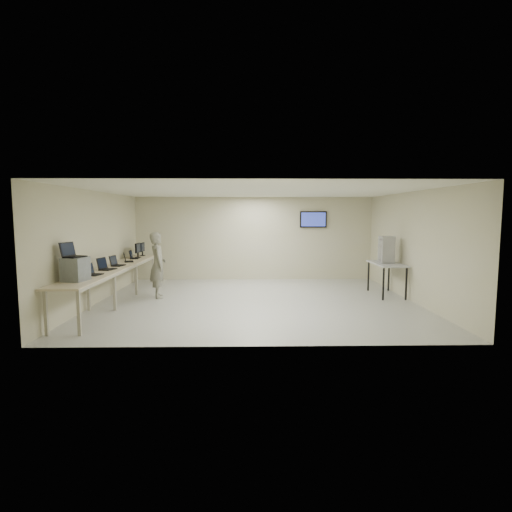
{
  "coord_description": "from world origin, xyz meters",
  "views": [
    {
      "loc": [
        -0.2,
        -10.05,
        2.23
      ],
      "look_at": [
        0.0,
        0.2,
        1.15
      ],
      "focal_mm": 28.0,
      "sensor_mm": 36.0,
      "label": 1
    }
  ],
  "objects_px": {
    "soldier": "(158,265)",
    "side_table": "(387,266)",
    "workbench": "(114,270)",
    "equipment_box": "(75,269)"
  },
  "relations": [
    {
      "from": "workbench",
      "to": "side_table",
      "type": "xyz_separation_m",
      "value": [
        7.19,
        0.73,
        -0.0
      ]
    },
    {
      "from": "equipment_box",
      "to": "workbench",
      "type": "bearing_deg",
      "value": 97.72
    },
    {
      "from": "equipment_box",
      "to": "soldier",
      "type": "xyz_separation_m",
      "value": [
        1.04,
        2.63,
        -0.26
      ]
    },
    {
      "from": "soldier",
      "to": "side_table",
      "type": "xyz_separation_m",
      "value": [
        6.21,
        0.2,
        -0.05
      ]
    },
    {
      "from": "workbench",
      "to": "side_table",
      "type": "bearing_deg",
      "value": 5.79
    },
    {
      "from": "soldier",
      "to": "workbench",
      "type": "bearing_deg",
      "value": 100.12
    },
    {
      "from": "equipment_box",
      "to": "soldier",
      "type": "distance_m",
      "value": 2.84
    },
    {
      "from": "equipment_box",
      "to": "side_table",
      "type": "relative_size",
      "value": 0.32
    },
    {
      "from": "workbench",
      "to": "soldier",
      "type": "relative_size",
      "value": 3.42
    },
    {
      "from": "side_table",
      "to": "workbench",
      "type": "bearing_deg",
      "value": -174.21
    }
  ]
}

